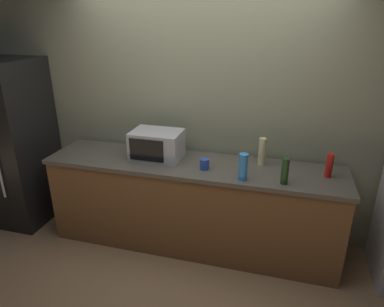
# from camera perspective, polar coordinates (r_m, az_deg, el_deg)

# --- Properties ---
(ground_plane) EXTENTS (8.00, 8.00, 0.00)m
(ground_plane) POSITION_cam_1_polar(r_m,az_deg,el_deg) (3.40, -1.90, -18.37)
(ground_plane) COLOR #93704C
(back_wall) EXTENTS (6.40, 0.10, 2.70)m
(back_wall) POSITION_cam_1_polar(r_m,az_deg,el_deg) (3.48, 1.83, 7.81)
(back_wall) COLOR gray
(back_wall) RESTS_ON ground_plane
(counter_run) EXTENTS (2.84, 0.64, 0.90)m
(counter_run) POSITION_cam_1_polar(r_m,az_deg,el_deg) (3.45, 0.00, -8.48)
(counter_run) COLOR brown
(counter_run) RESTS_ON ground_plane
(refrigerator) EXTENTS (0.72, 0.73, 1.80)m
(refrigerator) POSITION_cam_1_polar(r_m,az_deg,el_deg) (4.24, -27.75, 1.52)
(refrigerator) COLOR black
(refrigerator) RESTS_ON ground_plane
(microwave) EXTENTS (0.48, 0.35, 0.27)m
(microwave) POSITION_cam_1_polar(r_m,az_deg,el_deg) (3.35, -5.85, 1.48)
(microwave) COLOR #B7BABF
(microwave) RESTS_ON counter_run
(bottle_wine) EXTENTS (0.06, 0.06, 0.23)m
(bottle_wine) POSITION_cam_1_polar(r_m,az_deg,el_deg) (2.92, 15.18, -2.83)
(bottle_wine) COLOR #1E3F19
(bottle_wine) RESTS_ON counter_run
(bottle_spray_cleaner) EXTENTS (0.08, 0.08, 0.23)m
(bottle_spray_cleaner) POSITION_cam_1_polar(r_m,az_deg,el_deg) (2.92, 8.50, -2.21)
(bottle_spray_cleaner) COLOR #338CE5
(bottle_spray_cleaner) RESTS_ON counter_run
(bottle_hand_soap) EXTENTS (0.07, 0.07, 0.26)m
(bottle_hand_soap) POSITION_cam_1_polar(r_m,az_deg,el_deg) (3.24, 11.55, 0.32)
(bottle_hand_soap) COLOR beige
(bottle_hand_soap) RESTS_ON counter_run
(bottle_hot_sauce) EXTENTS (0.06, 0.06, 0.21)m
(bottle_hot_sauce) POSITION_cam_1_polar(r_m,az_deg,el_deg) (3.16, 21.85, -1.87)
(bottle_hot_sauce) COLOR red
(bottle_hot_sauce) RESTS_ON counter_run
(mug_blue) EXTENTS (0.08, 0.08, 0.10)m
(mug_blue) POSITION_cam_1_polar(r_m,az_deg,el_deg) (3.11, 2.09, -1.76)
(mug_blue) COLOR #2D4CB2
(mug_blue) RESTS_ON counter_run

